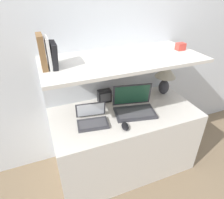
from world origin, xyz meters
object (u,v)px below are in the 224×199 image
(router_box, at_px, (104,96))
(shelf_gadget, at_px, (181,47))
(book_black, at_px, (54,55))
(laptop_small, at_px, (92,119))
(laptop_large, at_px, (134,107))
(book_brown, at_px, (42,52))
(computer_mouse, at_px, (125,126))
(book_white, at_px, (48,53))
(table_lamp, at_px, (166,75))

(router_box, xyz_separation_m, shelf_gadget, (0.70, -0.18, 0.48))
(book_black, relative_size, shelf_gadget, 2.36)
(laptop_small, bearing_deg, shelf_gadget, 7.41)
(book_black, bearing_deg, laptop_small, -27.57)
(laptop_large, xyz_separation_m, book_brown, (-0.72, 0.09, 0.58))
(laptop_large, bearing_deg, book_brown, 172.88)
(laptop_small, distance_m, computer_mouse, 0.29)
(book_brown, bearing_deg, book_white, 0.00)
(shelf_gadget, bearing_deg, book_brown, 180.00)
(table_lamp, relative_size, computer_mouse, 2.76)
(table_lamp, xyz_separation_m, book_white, (-1.14, -0.10, 0.40))
(book_brown, height_order, book_white, book_brown)
(shelf_gadget, bearing_deg, book_black, 180.00)
(laptop_large, height_order, book_black, book_black)
(laptop_small, xyz_separation_m, computer_mouse, (0.24, -0.17, -0.02))
(table_lamp, bearing_deg, book_white, -174.99)
(computer_mouse, height_order, book_brown, book_brown)
(book_brown, distance_m, shelf_gadget, 1.22)
(router_box, distance_m, book_brown, 0.80)
(computer_mouse, relative_size, book_white, 0.53)
(book_brown, relative_size, book_black, 1.33)
(router_box, bearing_deg, book_white, -159.36)
(laptop_small, bearing_deg, book_black, 152.43)
(laptop_large, bearing_deg, book_white, 172.45)
(book_white, bearing_deg, shelf_gadget, -0.00)
(book_brown, bearing_deg, laptop_small, -21.38)
(laptop_small, relative_size, computer_mouse, 2.43)
(table_lamp, bearing_deg, laptop_large, -157.30)
(router_box, bearing_deg, laptop_large, -53.81)
(laptop_small, distance_m, router_box, 0.37)
(laptop_small, height_order, computer_mouse, laptop_small)
(computer_mouse, height_order, book_black, book_black)
(laptop_large, height_order, laptop_small, laptop_large)
(table_lamp, height_order, book_black, book_black)
(laptop_small, bearing_deg, router_box, 53.85)
(book_white, bearing_deg, laptop_large, -7.55)
(book_brown, xyz_separation_m, book_white, (0.04, 0.00, -0.01))
(computer_mouse, height_order, router_box, router_box)
(table_lamp, distance_m, laptop_large, 0.52)
(computer_mouse, xyz_separation_m, router_box, (-0.02, 0.47, 0.05))
(table_lamp, xyz_separation_m, book_brown, (-1.18, -0.10, 0.42))
(book_white, bearing_deg, table_lamp, 5.01)
(shelf_gadget, bearing_deg, laptop_small, -172.59)
(computer_mouse, distance_m, book_white, 0.84)
(laptop_small, relative_size, shelf_gadget, 3.66)
(table_lamp, relative_size, laptop_small, 1.14)
(computer_mouse, relative_size, router_box, 0.89)
(book_black, xyz_separation_m, shelf_gadget, (1.14, -0.00, -0.06))
(router_box, bearing_deg, book_black, -157.90)
(table_lamp, distance_m, computer_mouse, 0.77)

